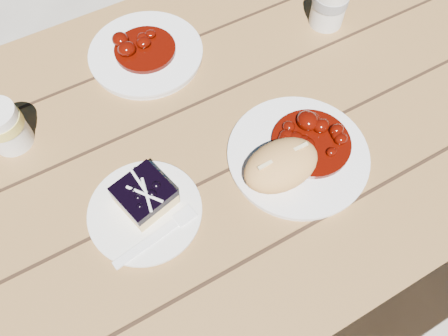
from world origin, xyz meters
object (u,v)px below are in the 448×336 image
picnic_table (190,187)px  bread_roll (281,165)px  second_plate (146,54)px  blueberry_cake (144,195)px  coffee_cup (329,5)px  dessert_plate (145,212)px  main_plate (298,156)px  second_cup (4,127)px

picnic_table → bread_roll: size_ratio=14.74×
second_plate → blueberry_cake: bearing=-114.3°
picnic_table → blueberry_cake: blueberry_cake is taller
coffee_cup → dessert_plate: bearing=-157.4°
bread_roll → dessert_plate: bearing=166.3°
dessert_plate → second_plate: 0.36m
main_plate → blueberry_cake: bearing=169.5°
picnic_table → dessert_plate: size_ratio=10.65×
main_plate → dessert_plate: 0.29m
dessert_plate → second_cup: second_cup is taller
coffee_cup → picnic_table: bearing=-161.6°
bread_roll → second_cup: (-0.38, 0.31, -0.01)m
dessert_plate → blueberry_cake: bearing=56.3°
dessert_plate → second_cup: size_ratio=2.07×
bread_roll → second_cup: bearing=141.1°
bread_roll → second_plate: bread_roll is taller
picnic_table → second_plate: size_ratio=8.65×
blueberry_cake → second_cup: 0.29m
bread_roll → blueberry_cake: (-0.22, 0.07, -0.02)m
main_plate → picnic_table: bearing=145.0°
main_plate → second_plate: bearing=110.8°
picnic_table → coffee_cup: (0.42, 0.14, 0.21)m
main_plate → dessert_plate: main_plate is taller
main_plate → coffee_cup: coffee_cup is taller
blueberry_cake → coffee_cup: size_ratio=1.09×
main_plate → second_cup: size_ratio=2.75×
dessert_plate → second_cup: bearing=121.0°
picnic_table → second_plate: 0.30m
blueberry_cake → picnic_table: bearing=19.3°
coffee_cup → second_plate: 0.40m
coffee_cup → second_plate: bearing=165.5°
second_cup → coffee_cup: bearing=-2.5°
picnic_table → main_plate: size_ratio=8.00×
dessert_plate → coffee_cup: bearing=22.6°
main_plate → dessert_plate: (-0.29, 0.04, -0.00)m
bread_roll → coffee_cup: 0.41m
blueberry_cake → second_cup: (-0.16, 0.24, 0.01)m
bread_roll → coffee_cup: coffee_cup is taller
main_plate → second_plate: (-0.14, 0.36, 0.00)m
dessert_plate → second_plate: (0.15, 0.32, 0.00)m
bread_roll → blueberry_cake: bearing=162.2°
main_plate → bread_roll: bearing=-160.0°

